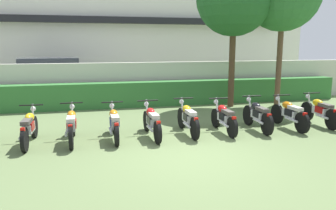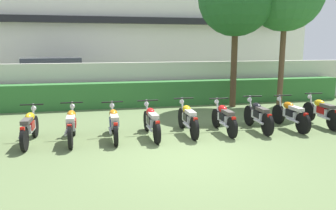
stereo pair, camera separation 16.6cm
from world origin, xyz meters
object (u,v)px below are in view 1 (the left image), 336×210
motorcycle_in_row_8 (289,114)px  motorcycle_in_row_2 (72,125)px  motorcycle_in_row_3 (114,123)px  motorcycle_in_row_1 (29,127)px  motorcycle_in_row_7 (257,115)px  parked_car (52,78)px  motorcycle_in_row_5 (188,118)px  motorcycle_in_row_6 (224,117)px  motorcycle_in_row_9 (320,111)px  motorcycle_in_row_4 (152,121)px

motorcycle_in_row_8 → motorcycle_in_row_2: bearing=89.0°
motorcycle_in_row_3 → motorcycle_in_row_1: bearing=88.7°
motorcycle_in_row_2 → motorcycle_in_row_3: motorcycle_in_row_2 is taller
motorcycle_in_row_3 → motorcycle_in_row_8: motorcycle_in_row_8 is taller
motorcycle_in_row_2 → motorcycle_in_row_7: (5.32, -0.02, -0.00)m
motorcycle_in_row_7 → parked_car: bearing=41.3°
motorcycle_in_row_5 → motorcycle_in_row_8: size_ratio=1.02×
motorcycle_in_row_1 → motorcycle_in_row_6: bearing=-89.1°
motorcycle_in_row_7 → motorcycle_in_row_9: bearing=-85.4°
motorcycle_in_row_6 → motorcycle_in_row_9: 3.29m
parked_car → motorcycle_in_row_7: 10.46m
parked_car → motorcycle_in_row_1: parked_car is taller
motorcycle_in_row_4 → motorcycle_in_row_9: size_ratio=1.01×
motorcycle_in_row_3 → motorcycle_in_row_6: bearing=-90.9°
motorcycle_in_row_7 → motorcycle_in_row_9: size_ratio=0.98×
motorcycle_in_row_1 → motorcycle_in_row_9: size_ratio=0.98×
parked_car → motorcycle_in_row_6: parked_car is taller
parked_car → motorcycle_in_row_7: (6.52, -8.17, -0.48)m
motorcycle_in_row_2 → motorcycle_in_row_8: size_ratio=1.01×
motorcycle_in_row_1 → motorcycle_in_row_2: size_ratio=0.97×
motorcycle_in_row_7 → motorcycle_in_row_8: (1.05, -0.04, -0.00)m
motorcycle_in_row_4 → motorcycle_in_row_3: bearing=87.1°
motorcycle_in_row_3 → motorcycle_in_row_6: 3.14m
motorcycle_in_row_3 → motorcycle_in_row_9: size_ratio=0.97×
motorcycle_in_row_5 → motorcycle_in_row_8: 3.19m
motorcycle_in_row_9 → motorcycle_in_row_2: bearing=93.1°
parked_car → motorcycle_in_row_5: (4.38, -8.08, -0.48)m
motorcycle_in_row_1 → motorcycle_in_row_2: bearing=-90.6°
motorcycle_in_row_8 → motorcycle_in_row_9: motorcycle_in_row_9 is taller
parked_car → motorcycle_in_row_1: (0.15, -8.10, -0.49)m
motorcycle_in_row_1 → motorcycle_in_row_7: motorcycle_in_row_7 is taller
motorcycle_in_row_6 → motorcycle_in_row_9: bearing=-88.1°
motorcycle_in_row_5 → motorcycle_in_row_6: size_ratio=1.08×
parked_car → motorcycle_in_row_3: size_ratio=2.54×
motorcycle_in_row_6 → motorcycle_in_row_7: 1.08m
motorcycle_in_row_2 → motorcycle_in_row_6: bearing=-90.4°
motorcycle_in_row_2 → motorcycle_in_row_7: 5.32m
motorcycle_in_row_4 → motorcycle_in_row_6: (2.12, -0.03, -0.00)m
motorcycle_in_row_1 → motorcycle_in_row_9: motorcycle_in_row_9 is taller
motorcycle_in_row_8 → motorcycle_in_row_9: size_ratio=0.99×
motorcycle_in_row_4 → motorcycle_in_row_8: size_ratio=1.02×
motorcycle_in_row_6 → motorcycle_in_row_1: bearing=89.4°
motorcycle_in_row_6 → motorcycle_in_row_4: bearing=89.6°
motorcycle_in_row_4 → motorcycle_in_row_5: bearing=-87.8°
parked_car → motorcycle_in_row_8: 11.17m
parked_car → motorcycle_in_row_1: size_ratio=2.51×
motorcycle_in_row_5 → motorcycle_in_row_4: bearing=94.6°
motorcycle_in_row_5 → motorcycle_in_row_6: motorcycle_in_row_5 is taller
motorcycle_in_row_9 → parked_car: bearing=49.8°
parked_car → motorcycle_in_row_5: size_ratio=2.44×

